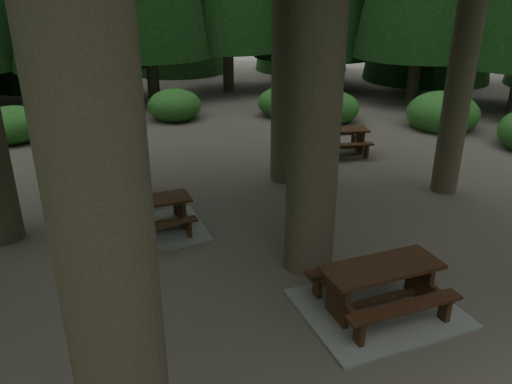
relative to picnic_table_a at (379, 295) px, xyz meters
name	(u,v)px	position (x,y,z in m)	size (l,w,h in m)	color
ground	(272,280)	(-1.15, 1.38, -0.27)	(80.00, 80.00, 0.00)	#524A42
picnic_table_a	(379,295)	(0.00, 0.00, 0.00)	(2.37, 1.98, 0.78)	gray
picnic_table_c	(150,222)	(-2.64, 3.93, -0.03)	(2.13, 1.77, 0.71)	gray
picnic_table_d	(338,137)	(3.49, 6.81, 0.22)	(1.97, 1.73, 0.73)	black
shrub_ring	(290,233)	(-0.44, 2.13, 0.13)	(23.86, 24.64, 1.49)	#246021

